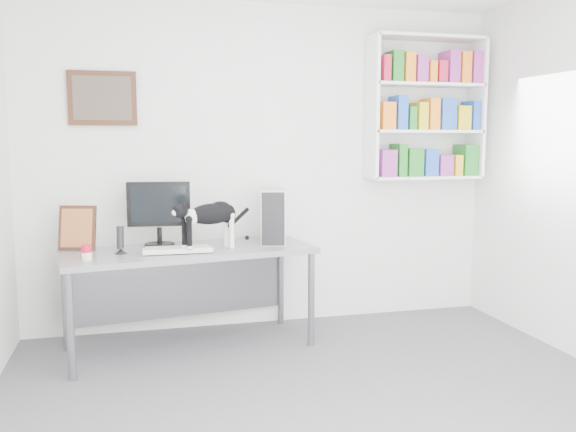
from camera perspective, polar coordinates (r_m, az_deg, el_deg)
The scene contains 11 objects.
room at distance 3.26m, azimuth 5.27°, elevation 3.06°, with size 4.01×4.01×2.70m.
bookshelf at distance 5.51m, azimuth 12.75°, elevation 9.80°, with size 1.03×0.28×1.24m, color white.
wall_art at distance 5.04m, azimuth -16.97°, elevation 10.49°, with size 0.52×0.04×0.42m, color #472816.
desk at distance 4.71m, azimuth -9.18°, elevation -7.65°, with size 1.85×0.72×0.77m, color gray.
monitor at distance 4.75m, azimuth -11.98°, elevation 0.24°, with size 0.47×0.23×0.50m, color black.
keyboard at distance 4.49m, azimuth -10.31°, elevation -3.13°, with size 0.49×0.19×0.04m, color silver.
pc_tower at distance 4.85m, azimuth -1.38°, elevation 0.04°, with size 0.19×0.42×0.42m, color silver.
speaker at distance 4.51m, azimuth -15.42°, elevation -2.12°, with size 0.09×0.09×0.21m, color black.
leaning_print at distance 4.76m, azimuth -19.11°, elevation -0.98°, with size 0.27×0.11×0.34m, color #472816.
soup_can at distance 4.35m, azimuth -18.32°, elevation -3.27°, with size 0.07×0.07×0.10m, color red.
cat at distance 4.50m, azimuth -7.30°, elevation -0.93°, with size 0.59×0.16×0.36m, color black, non-canonical shape.
Camera 1 is at (-1.09, -3.06, 1.58)m, focal length 38.00 mm.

